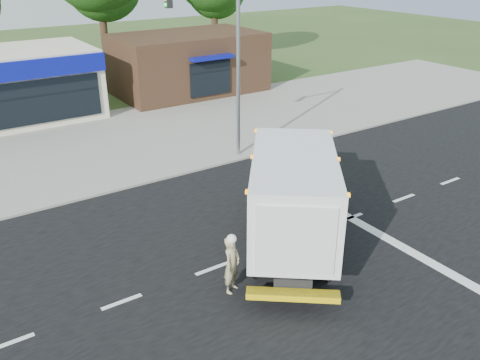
{
  "coord_description": "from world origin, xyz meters",
  "views": [
    {
      "loc": [
        -9.69,
        -11.62,
        9.13
      ],
      "look_at": [
        -0.59,
        2.05,
        1.7
      ],
      "focal_mm": 38.0,
      "sensor_mm": 36.0,
      "label": 1
    }
  ],
  "objects": [
    {
      "name": "traffic_signal_pole",
      "position": [
        2.35,
        7.6,
        4.92
      ],
      "size": [
        3.51,
        0.25,
        8.0
      ],
      "color": "gray",
      "rests_on": "ground"
    },
    {
      "name": "sidewalk",
      "position": [
        0.0,
        8.2,
        0.06
      ],
      "size": [
        60.0,
        2.4,
        0.12
      ],
      "primitive_type": "cube",
      "color": "gray",
      "rests_on": "ground"
    },
    {
      "name": "ems_box_truck",
      "position": [
        0.06,
        -0.08,
        2.02
      ],
      "size": [
        6.76,
        7.71,
        3.5
      ],
      "rotation": [
        0.0,
        0.0,
        0.91
      ],
      "color": "black",
      "rests_on": "ground"
    },
    {
      "name": "road_asphalt",
      "position": [
        0.0,
        0.0,
        0.0
      ],
      "size": [
        60.0,
        14.0,
        0.02
      ],
      "primitive_type": "cube",
      "color": "black",
      "rests_on": "ground"
    },
    {
      "name": "lane_markings",
      "position": [
        1.35,
        -1.35,
        0.02
      ],
      "size": [
        55.2,
        7.0,
        0.01
      ],
      "color": "silver",
      "rests_on": "road_asphalt"
    },
    {
      "name": "emergency_worker",
      "position": [
        -3.08,
        -1.26,
        0.93
      ],
      "size": [
        0.78,
        0.7,
        1.89
      ],
      "rotation": [
        0.0,
        0.0,
        0.55
      ],
      "color": "tan",
      "rests_on": "ground"
    },
    {
      "name": "parking_apron",
      "position": [
        0.0,
        14.0,
        0.01
      ],
      "size": [
        60.0,
        9.0,
        0.02
      ],
      "primitive_type": "cube",
      "color": "gray",
      "rests_on": "ground"
    },
    {
      "name": "ground",
      "position": [
        0.0,
        0.0,
        0.0
      ],
      "size": [
        120.0,
        120.0,
        0.0
      ],
      "primitive_type": "plane",
      "color": "#385123",
      "rests_on": "ground"
    },
    {
      "name": "brown_storefront",
      "position": [
        7.0,
        19.98,
        2.0
      ],
      "size": [
        10.0,
        6.7,
        4.0
      ],
      "color": "#382316",
      "rests_on": "ground"
    }
  ]
}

